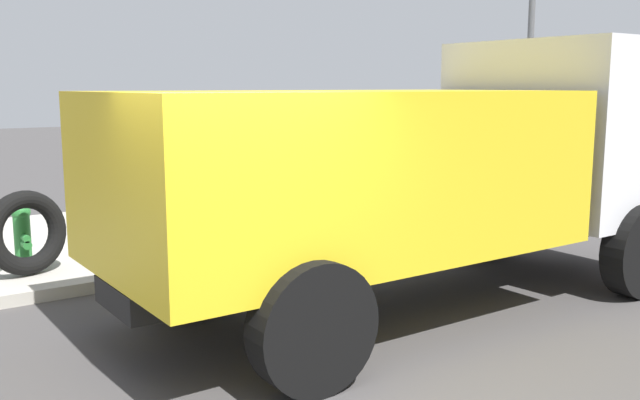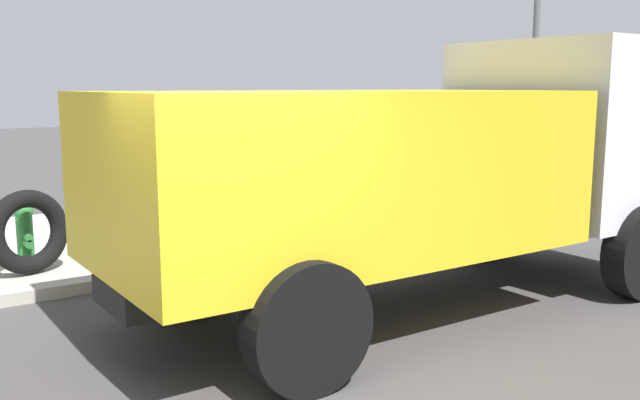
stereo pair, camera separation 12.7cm
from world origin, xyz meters
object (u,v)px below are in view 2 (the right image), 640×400
at_px(fire_hydrant, 25,232).
at_px(loose_tire, 28,232).
at_px(street_light_pole, 535,51).
at_px(dump_truck_yellow, 434,162).

distance_m(fire_hydrant, loose_tire, 0.44).
bearing_deg(street_light_pole, loose_tire, 178.17).
bearing_deg(loose_tire, dump_truck_yellow, -41.86).
height_order(dump_truck_yellow, street_light_pole, street_light_pole).
distance_m(loose_tire, street_light_pole, 9.26).
bearing_deg(loose_tire, fire_hydrant, 84.16).
relative_size(fire_hydrant, loose_tire, 0.80).
distance_m(fire_hydrant, street_light_pole, 9.26).
height_order(loose_tire, dump_truck_yellow, dump_truck_yellow).
xyz_separation_m(fire_hydrant, loose_tire, (-0.04, -0.43, 0.08)).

